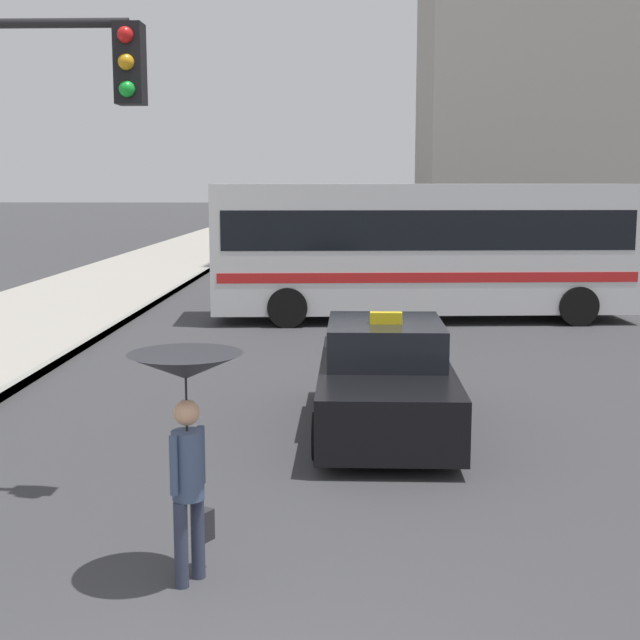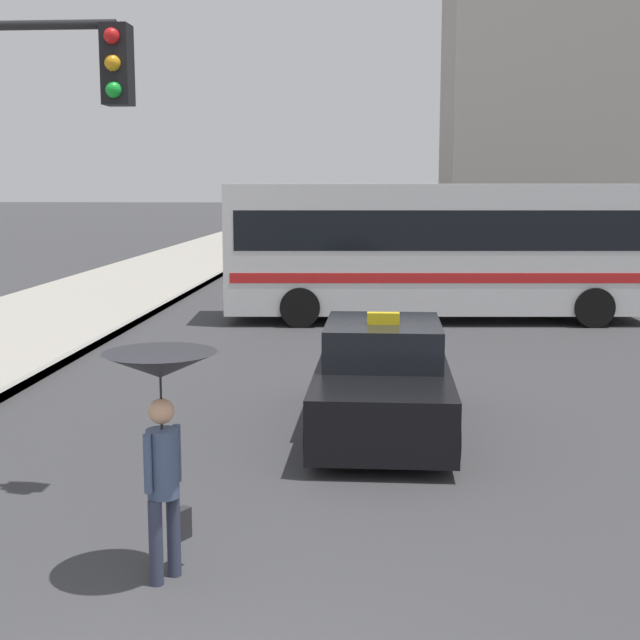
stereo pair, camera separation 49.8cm
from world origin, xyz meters
The scene contains 3 objects.
taxi centered at (1.35, 6.91, 0.69)m, with size 1.91×4.37×1.67m.
city_bus centered at (2.62, 17.17, 1.88)m, with size 10.54×3.26×3.39m.
pedestrian_with_umbrella centered at (-0.51, 2.02, 1.61)m, with size 0.97×0.97×2.02m.
Camera 1 is at (0.87, -5.21, 3.42)m, focal length 50.00 mm.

